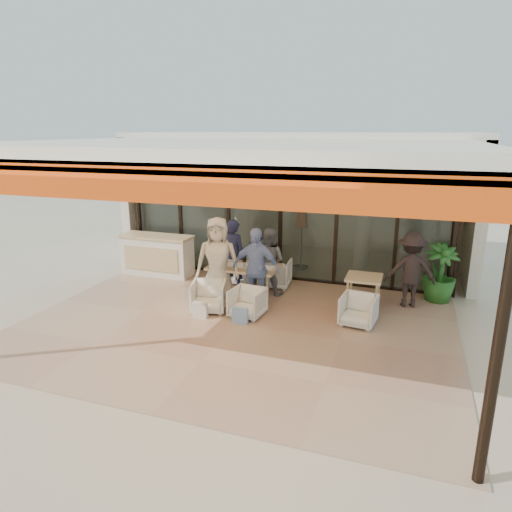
{
  "coord_description": "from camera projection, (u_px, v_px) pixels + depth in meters",
  "views": [
    {
      "loc": [
        2.97,
        -7.43,
        3.59
      ],
      "look_at": [
        0.1,
        0.9,
        1.15
      ],
      "focal_mm": 32.0,
      "sensor_mm": 36.0,
      "label": 1
    }
  ],
  "objects": [
    {
      "name": "potted_palm",
      "position": [
        440.0,
        273.0,
        9.73
      ],
      "size": [
        0.92,
        0.92,
        1.28
      ],
      "primitive_type": "imported",
      "rotation": [
        0.0,
        0.0,
        0.36
      ],
      "color": "#1E5919",
      "rests_on": "ground"
    },
    {
      "name": "dining_table",
      "position": [
        244.0,
        268.0,
        9.92
      ],
      "size": [
        1.5,
        0.9,
        0.93
      ],
      "color": "tan",
      "rests_on": "ground"
    },
    {
      "name": "glass_storefront",
      "position": [
        280.0,
        216.0,
        10.97
      ],
      "size": [
        8.08,
        0.1,
        3.2
      ],
      "color": "#9EADA3",
      "rests_on": "ground"
    },
    {
      "name": "tote_bag_cream",
      "position": [
        200.0,
        310.0,
        8.95
      ],
      "size": [
        0.3,
        0.1,
        0.34
      ],
      "primitive_type": "cube",
      "color": "silver",
      "rests_on": "ground"
    },
    {
      "name": "chair_near_right",
      "position": [
        247.0,
        301.0,
        9.01
      ],
      "size": [
        0.68,
        0.65,
        0.64
      ],
      "primitive_type": "imported",
      "rotation": [
        0.0,
        0.0,
        -0.1
      ],
      "color": "silver",
      "rests_on": "ground"
    },
    {
      "name": "side_table",
      "position": [
        364.0,
        281.0,
        9.21
      ],
      "size": [
        0.7,
        0.7,
        0.74
      ],
      "color": "tan",
      "rests_on": "ground"
    },
    {
      "name": "standing_woman",
      "position": [
        411.0,
        270.0,
        9.39
      ],
      "size": [
        1.13,
        0.78,
        1.6
      ],
      "primitive_type": "imported",
      "rotation": [
        0.0,
        0.0,
        3.33
      ],
      "color": "black",
      "rests_on": "ground"
    },
    {
      "name": "chair_far_right",
      "position": [
        275.0,
        272.0,
        10.73
      ],
      "size": [
        0.77,
        0.73,
        0.73
      ],
      "primitive_type": "imported",
      "rotation": [
        0.0,
        0.0,
        3.23
      ],
      "color": "silver",
      "rests_on": "ground"
    },
    {
      "name": "terrace_structure",
      "position": [
        227.0,
        151.0,
        7.55
      ],
      "size": [
        8.0,
        6.0,
        3.4
      ],
      "color": "silver",
      "rests_on": "ground"
    },
    {
      "name": "terrace_floor",
      "position": [
        236.0,
        325.0,
        8.66
      ],
      "size": [
        8.0,
        6.0,
        0.01
      ],
      "primitive_type": "cube",
      "color": "tan",
      "rests_on": "ground"
    },
    {
      "name": "host_counter",
      "position": [
        157.0,
        255.0,
        11.56
      ],
      "size": [
        1.85,
        0.65,
        1.04
      ],
      "color": "silver",
      "rests_on": "ground"
    },
    {
      "name": "chair_near_left",
      "position": [
        209.0,
        295.0,
        9.27
      ],
      "size": [
        0.83,
        0.8,
        0.69
      ],
      "primitive_type": "imported",
      "rotation": [
        0.0,
        0.0,
        0.29
      ],
      "color": "silver",
      "rests_on": "ground"
    },
    {
      "name": "diner_cream",
      "position": [
        218.0,
        261.0,
        9.56
      ],
      "size": [
        1.04,
        0.81,
        1.87
      ],
      "primitive_type": "imported",
      "rotation": [
        0.0,
        0.0,
        0.27
      ],
      "color": "beige",
      "rests_on": "ground"
    },
    {
      "name": "diner_periwinkle",
      "position": [
        256.0,
        269.0,
        9.32
      ],
      "size": [
        1.0,
        0.42,
        1.71
      ],
      "primitive_type": "imported",
      "rotation": [
        0.0,
        0.0,
        -0.01
      ],
      "color": "#7692C6",
      "rests_on": "ground"
    },
    {
      "name": "chair_far_left",
      "position": [
        242.0,
        268.0,
        10.99
      ],
      "size": [
        0.73,
        0.69,
        0.73
      ],
      "primitive_type": "imported",
      "rotation": [
        0.0,
        0.0,
        3.1
      ],
      "color": "silver",
      "rests_on": "ground"
    },
    {
      "name": "tote_bag_blue",
      "position": [
        240.0,
        316.0,
        8.69
      ],
      "size": [
        0.3,
        0.1,
        0.34
      ],
      "primitive_type": "cube",
      "color": "#99BFD8",
      "rests_on": "ground"
    },
    {
      "name": "ground",
      "position": [
        236.0,
        326.0,
        8.66
      ],
      "size": [
        70.0,
        70.0,
        0.0
      ],
      "primitive_type": "plane",
      "color": "#C6B293",
      "rests_on": "ground"
    },
    {
      "name": "interior_block",
      "position": [
        304.0,
        180.0,
        12.9
      ],
      "size": [
        9.05,
        3.62,
        3.52
      ],
      "color": "silver",
      "rests_on": "ground"
    },
    {
      "name": "diner_navy",
      "position": [
        234.0,
        255.0,
        10.41
      ],
      "size": [
        0.68,
        0.52,
        1.67
      ],
      "primitive_type": "imported",
      "rotation": [
        0.0,
        0.0,
        2.93
      ],
      "color": "#171A34",
      "rests_on": "ground"
    },
    {
      "name": "diner_grey",
      "position": [
        269.0,
        261.0,
        10.17
      ],
      "size": [
        0.8,
        0.65,
        1.52
      ],
      "primitive_type": "imported",
      "rotation": [
        0.0,
        0.0,
        3.04
      ],
      "color": "slate",
      "rests_on": "ground"
    },
    {
      "name": "side_chair",
      "position": [
        358.0,
        309.0,
        8.61
      ],
      "size": [
        0.7,
        0.67,
        0.66
      ],
      "primitive_type": "imported",
      "rotation": [
        0.0,
        0.0,
        -0.12
      ],
      "color": "silver",
      "rests_on": "ground"
    }
  ]
}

